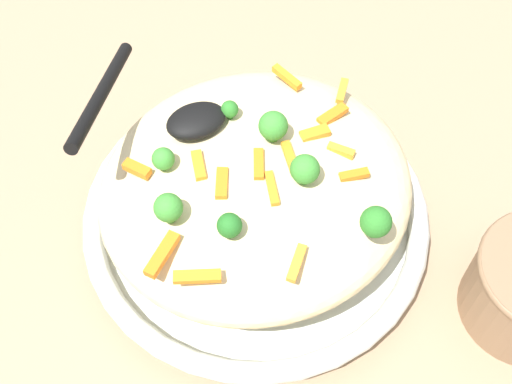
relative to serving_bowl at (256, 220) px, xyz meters
The scene contains 26 objects.
ground_plane 0.03m from the serving_bowl, ahead, with size 2.40×2.40×0.00m, color #9E7F60.
serving_bowl is the anchor object (origin of this frame).
pasta_mound 0.06m from the serving_bowl, ahead, with size 0.30×0.27×0.09m, color beige.
carrot_piece_0 0.11m from the serving_bowl, 160.83° to the left, with size 0.03×0.01×0.01m, color orange.
carrot_piece_1 0.12m from the serving_bowl, 165.76° to the left, with size 0.02×0.01×0.01m, color orange.
carrot_piece_2 0.11m from the serving_bowl, 19.34° to the right, with size 0.03×0.01×0.01m, color orange.
carrot_piece_3 0.10m from the serving_bowl, 76.55° to the left, with size 0.03×0.01×0.01m, color orange.
carrot_piece_4 0.15m from the serving_bowl, 25.11° to the left, with size 0.04×0.01×0.01m, color orange.
carrot_piece_5 0.14m from the serving_bowl, 21.59° to the right, with size 0.03×0.01×0.01m, color orange.
carrot_piece_6 0.11m from the serving_bowl, 95.67° to the left, with size 0.03×0.01×0.01m, color orange.
carrot_piece_7 0.13m from the serving_bowl, 166.76° to the right, with size 0.03×0.01×0.01m, color orange.
carrot_piece_8 0.15m from the serving_bowl, 158.55° to the right, with size 0.03×0.01×0.01m, color orange.
carrot_piece_9 0.14m from the serving_bowl, 131.04° to the right, with size 0.04×0.01×0.01m, color orange.
carrot_piece_10 0.12m from the serving_bowl, behind, with size 0.03×0.01×0.01m, color orange.
carrot_piece_11 0.11m from the serving_bowl, 14.11° to the left, with size 0.03×0.01×0.01m, color orange.
carrot_piece_12 0.15m from the serving_bowl, 42.06° to the left, with size 0.04×0.01×0.01m, color orange.
carrot_piece_13 0.13m from the serving_bowl, 147.59° to the left, with size 0.03×0.01×0.01m, color orange.
carrot_piece_14 0.14m from the serving_bowl, 83.78° to the left, with size 0.03×0.01×0.01m, color orange.
broccoli_floret_0 0.16m from the serving_bowl, 119.95° to the left, with size 0.03×0.03×0.03m.
broccoli_floret_1 0.14m from the serving_bowl, 12.56° to the left, with size 0.02×0.02×0.03m.
broccoli_floret_2 0.12m from the serving_bowl, 145.97° to the right, with size 0.03×0.03×0.03m.
broccoli_floret_3 0.13m from the serving_bowl, 48.21° to the left, with size 0.02×0.02×0.03m.
broccoli_floret_4 0.12m from the serving_bowl, 92.01° to the right, with size 0.02×0.02×0.02m.
broccoli_floret_5 0.13m from the serving_bowl, 129.93° to the left, with size 0.03×0.03×0.03m.
broccoli_floret_6 0.13m from the serving_bowl, 23.12° to the right, with size 0.02×0.02×0.02m.
serving_spoon 0.15m from the serving_bowl, 51.91° to the right, with size 0.15×0.15×0.07m.
Camera 1 is at (0.15, 0.32, 0.62)m, focal length 48.17 mm.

